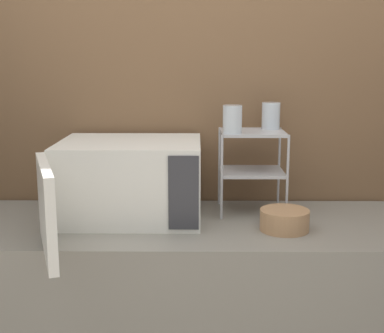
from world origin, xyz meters
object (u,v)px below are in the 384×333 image
Objects in this scene: dish_rack at (252,154)px; glass_front_left at (232,119)px; microwave at (127,180)px; glass_back_right at (271,116)px; bowl at (284,220)px.

glass_front_left is (-0.09, -0.06, 0.15)m from dish_rack.
glass_back_right is (0.57, 0.16, 0.24)m from microwave.
microwave is 2.52× the size of dish_rack.
dish_rack is 3.08× the size of glass_back_right.
bowl is at bearing -13.74° from microwave.
dish_rack is 3.08× the size of glass_front_left.
microwave is at bearing 166.26° from bowl.
bowl is at bearing -43.77° from glass_front_left.
microwave is 0.64m from glass_back_right.
dish_rack is 0.33m from bowl.
microwave is at bearing -168.98° from dish_rack.
dish_rack is at bearing 36.68° from glass_front_left.
glass_back_right is (0.08, 0.06, 0.15)m from dish_rack.
bowl is at bearing -86.48° from glass_back_right.
bowl is (0.02, -0.30, -0.35)m from glass_back_right.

